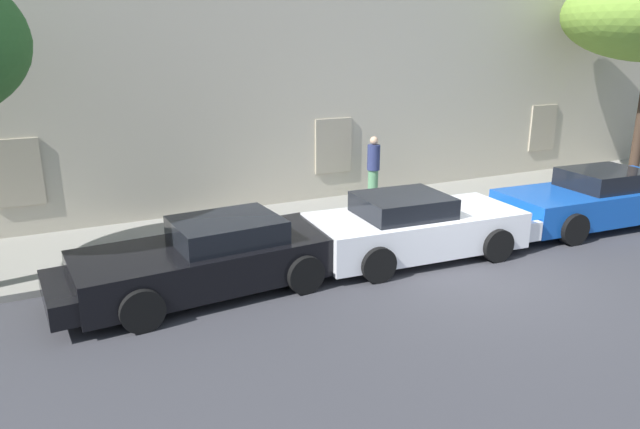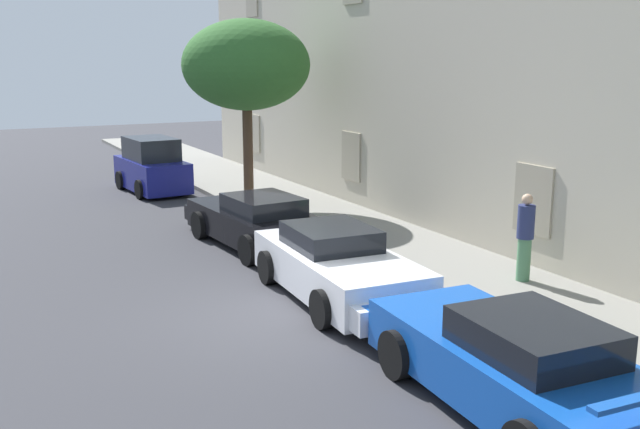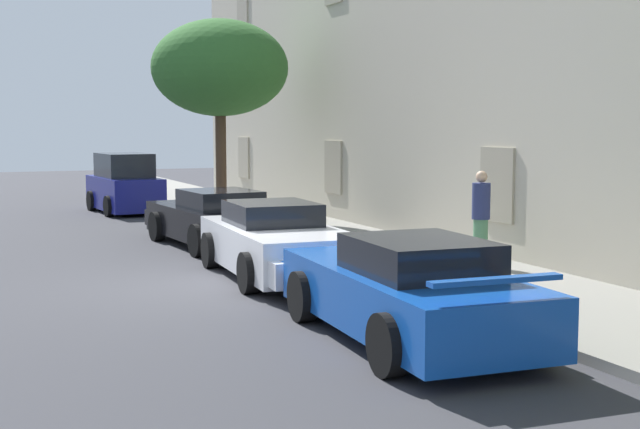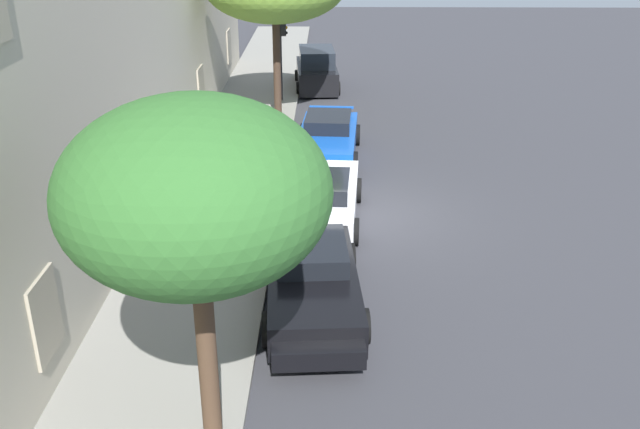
{
  "view_description": "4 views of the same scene",
  "coord_description": "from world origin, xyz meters",
  "px_view_note": "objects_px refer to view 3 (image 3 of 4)",
  "views": [
    {
      "loc": [
        -7.21,
        -8.04,
        4.38
      ],
      "look_at": [
        -2.01,
        2.68,
        0.77
      ],
      "focal_mm": 32.24,
      "sensor_mm": 36.0,
      "label": 1
    },
    {
      "loc": [
        11.36,
        -5.08,
        4.58
      ],
      "look_at": [
        -2.03,
        1.85,
        1.3
      ],
      "focal_mm": 40.46,
      "sensor_mm": 36.0,
      "label": 2
    },
    {
      "loc": [
        14.33,
        -4.23,
        2.79
      ],
      "look_at": [
        -0.29,
        2.21,
        1.13
      ],
      "focal_mm": 48.44,
      "sensor_mm": 36.0,
      "label": 3
    },
    {
      "loc": [
        -18.07,
        1.16,
        8.11
      ],
      "look_at": [
        -1.83,
        1.4,
        0.82
      ],
      "focal_mm": 40.08,
      "sensor_mm": 36.0,
      "label": 4
    }
  ],
  "objects_px": {
    "sportscar_red_lead": "(212,219)",
    "hatchback_parked": "(125,186)",
    "sportscar_white_middle": "(401,290)",
    "pedestrian_admiring": "(481,217)",
    "sportscar_yellow_flank": "(280,245)",
    "tree_midblock": "(220,68)"
  },
  "relations": [
    {
      "from": "sportscar_red_lead",
      "to": "hatchback_parked",
      "type": "bearing_deg",
      "value": -177.38
    },
    {
      "from": "hatchback_parked",
      "to": "sportscar_white_middle",
      "type": "bearing_deg",
      "value": 0.43
    },
    {
      "from": "pedestrian_admiring",
      "to": "sportscar_white_middle",
      "type": "bearing_deg",
      "value": -45.4
    },
    {
      "from": "sportscar_yellow_flank",
      "to": "hatchback_parked",
      "type": "xyz_separation_m",
      "value": [
        -13.12,
        -0.26,
        0.25
      ]
    },
    {
      "from": "sportscar_yellow_flank",
      "to": "tree_midblock",
      "type": "height_order",
      "value": "tree_midblock"
    },
    {
      "from": "sportscar_yellow_flank",
      "to": "tree_midblock",
      "type": "xyz_separation_m",
      "value": [
        -8.84,
        1.63,
        3.75
      ]
    },
    {
      "from": "sportscar_yellow_flank",
      "to": "pedestrian_admiring",
      "type": "distance_m",
      "value": 3.83
    },
    {
      "from": "sportscar_yellow_flank",
      "to": "tree_midblock",
      "type": "bearing_deg",
      "value": 169.53
    },
    {
      "from": "tree_midblock",
      "to": "sportscar_white_middle",
      "type": "bearing_deg",
      "value": -7.38
    },
    {
      "from": "sportscar_red_lead",
      "to": "hatchback_parked",
      "type": "relative_size",
      "value": 1.39
    },
    {
      "from": "sportscar_white_middle",
      "to": "hatchback_parked",
      "type": "xyz_separation_m",
      "value": [
        -17.86,
        -0.13,
        0.23
      ]
    },
    {
      "from": "sportscar_red_lead",
      "to": "pedestrian_admiring",
      "type": "height_order",
      "value": "pedestrian_admiring"
    },
    {
      "from": "sportscar_yellow_flank",
      "to": "hatchback_parked",
      "type": "distance_m",
      "value": 13.12
    },
    {
      "from": "hatchback_parked",
      "to": "tree_midblock",
      "type": "relative_size",
      "value": 0.67
    },
    {
      "from": "sportscar_red_lead",
      "to": "hatchback_parked",
      "type": "height_order",
      "value": "hatchback_parked"
    },
    {
      "from": "tree_midblock",
      "to": "pedestrian_admiring",
      "type": "height_order",
      "value": "tree_midblock"
    },
    {
      "from": "sportscar_yellow_flank",
      "to": "sportscar_white_middle",
      "type": "relative_size",
      "value": 0.96
    },
    {
      "from": "tree_midblock",
      "to": "pedestrian_admiring",
      "type": "xyz_separation_m",
      "value": [
        9.82,
        2.04,
        -3.29
      ]
    },
    {
      "from": "hatchback_parked",
      "to": "pedestrian_admiring",
      "type": "relative_size",
      "value": 2.09
    },
    {
      "from": "sportscar_white_middle",
      "to": "pedestrian_admiring",
      "type": "relative_size",
      "value": 2.89
    },
    {
      "from": "hatchback_parked",
      "to": "tree_midblock",
      "type": "height_order",
      "value": "tree_midblock"
    },
    {
      "from": "tree_midblock",
      "to": "hatchback_parked",
      "type": "bearing_deg",
      "value": -156.16
    }
  ]
}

